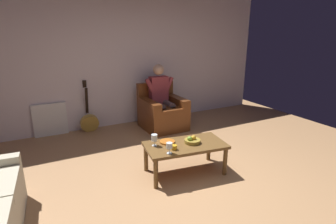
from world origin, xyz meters
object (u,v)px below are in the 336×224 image
object	(u,v)px
person_seated	(161,95)
coffee_table	(185,148)
wine_glass_near	(154,138)
decorative_dish	(167,142)
armchair	(162,113)
wine_glass_far	(169,146)
candle_jar	(174,147)
fruit_bowl	(192,140)
guitar	(89,121)

from	to	relation	value
person_seated	coffee_table	size ratio (longest dim) A/B	1.11
wine_glass_near	decorative_dish	world-z (taller)	wine_glass_near
coffee_table	decorative_dish	world-z (taller)	decorative_dish
coffee_table	armchair	bearing A→B (deg)	-106.27
wine_glass_far	decorative_dish	distance (m)	0.36
wine_glass_far	decorative_dish	bearing A→B (deg)	-112.80
armchair	wine_glass_far	xyz separation A→B (m)	(0.86, 1.97, 0.22)
decorative_dish	person_seated	bearing A→B (deg)	-113.15
armchair	candle_jar	world-z (taller)	armchair
person_seated	coffee_table	bearing A→B (deg)	73.46
armchair	decorative_dish	xyz separation A→B (m)	(0.73, 1.65, 0.13)
wine_glass_far	fruit_bowl	world-z (taller)	wine_glass_far
person_seated	wine_glass_near	xyz separation A→B (m)	(0.93, 1.71, -0.15)
wine_glass_near	wine_glass_far	distance (m)	0.31
person_seated	guitar	world-z (taller)	person_seated
person_seated	wine_glass_far	xyz separation A→B (m)	(0.86, 2.01, -0.16)
armchair	fruit_bowl	size ratio (longest dim) A/B	4.06
coffee_table	wine_glass_near	world-z (taller)	wine_glass_near
wine_glass_near	candle_jar	size ratio (longest dim) A/B	2.03
armchair	guitar	size ratio (longest dim) A/B	0.89
fruit_bowl	person_seated	bearing A→B (deg)	-102.79
decorative_dish	candle_jar	xyz separation A→B (m)	(0.03, 0.24, 0.02)
wine_glass_far	decorative_dish	xyz separation A→B (m)	(-0.13, -0.32, -0.09)
wine_glass_far	candle_jar	size ratio (longest dim) A/B	1.83
person_seated	decorative_dish	size ratio (longest dim) A/B	6.11
coffee_table	fruit_bowl	size ratio (longest dim) A/B	5.25
wine_glass_near	decorative_dish	size ratio (longest dim) A/B	0.77
decorative_dish	candle_jar	bearing A→B (deg)	83.85
candle_jar	fruit_bowl	bearing A→B (deg)	-166.94
armchair	candle_jar	xyz separation A→B (m)	(0.75, 1.89, 0.15)
person_seated	decorative_dish	bearing A→B (deg)	66.21
wine_glass_far	candle_jar	bearing A→B (deg)	-144.76
guitar	wine_glass_near	size ratio (longest dim) A/B	6.23
guitar	decorative_dish	world-z (taller)	guitar
coffee_table	fruit_bowl	bearing A→B (deg)	173.34
guitar	candle_jar	distance (m)	2.44
wine_glass_far	fruit_bowl	xyz separation A→B (m)	(-0.44, -0.15, -0.06)
armchair	coffee_table	size ratio (longest dim) A/B	0.77
person_seated	candle_jar	distance (m)	2.09
fruit_bowl	decorative_dish	world-z (taller)	fruit_bowl
armchair	candle_jar	distance (m)	2.04
coffee_table	decorative_dish	xyz separation A→B (m)	(0.20, -0.15, 0.07)
candle_jar	armchair	bearing A→B (deg)	-111.64
wine_glass_near	wine_glass_far	bearing A→B (deg)	103.00
wine_glass_far	candle_jar	distance (m)	0.15
guitar	person_seated	bearing A→B (deg)	163.56
wine_glass_near	candle_jar	world-z (taller)	wine_glass_near
fruit_bowl	guitar	bearing A→B (deg)	-67.06
coffee_table	wine_glass_far	bearing A→B (deg)	26.33
armchair	decorative_dish	bearing A→B (deg)	65.65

